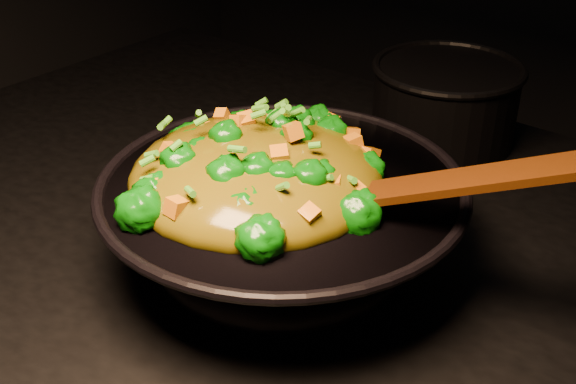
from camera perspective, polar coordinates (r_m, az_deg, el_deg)
The scene contains 4 objects.
wok at distance 0.79m, azimuth -0.45°, elevation -2.70°, with size 0.38×0.38×0.11m, color black, non-canonical shape.
stir_fry at distance 0.74m, azimuth -2.59°, elevation 3.96°, with size 0.27×0.27×0.09m, color #095A06, non-canonical shape.
spatula at distance 0.68m, azimuth 12.61°, elevation 0.70°, with size 0.30×0.04×0.01m, color #320D04.
back_pot at distance 1.09m, azimuth 12.27°, elevation 6.92°, with size 0.21×0.21×0.12m, color black.
Camera 1 is at (0.53, -0.59, 1.39)m, focal length 45.00 mm.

